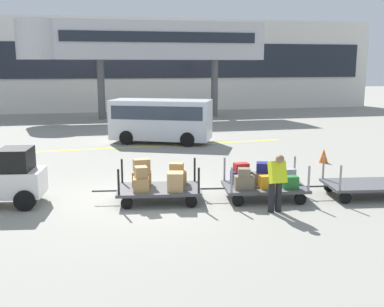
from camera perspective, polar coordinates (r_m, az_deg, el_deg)
ground_plane at (r=13.15m, az=-5.89°, el=-5.69°), size 120.00×120.00×0.00m
apron_lead_line at (r=21.23m, az=-9.46°, el=0.69°), size 16.47×1.36×0.01m
terminal_building at (r=38.52m, az=-10.39°, el=10.84°), size 45.62×2.51×7.44m
jet_bridge at (r=32.68m, az=-7.22°, el=13.75°), size 16.94×3.00×6.71m
baggage_tug at (r=13.33m, az=-22.43°, el=-2.91°), size 2.23×1.47×1.58m
baggage_cart_lead at (r=12.75m, az=-4.23°, el=-3.62°), size 3.07×1.69×1.17m
baggage_cart_middle at (r=13.11m, az=8.77°, el=-3.48°), size 3.07×1.69×1.10m
baggage_cart_tail at (r=14.14m, az=20.96°, el=-3.72°), size 3.07×1.69×1.10m
baggage_handler at (r=11.87m, az=10.57°, el=-3.33°), size 0.41×0.44×1.56m
shuttle_van at (r=22.32m, az=-3.89°, el=4.52°), size 5.16×3.61×2.10m
safety_cone_near at (r=18.52m, az=16.18°, el=-0.27°), size 0.36×0.36×0.55m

